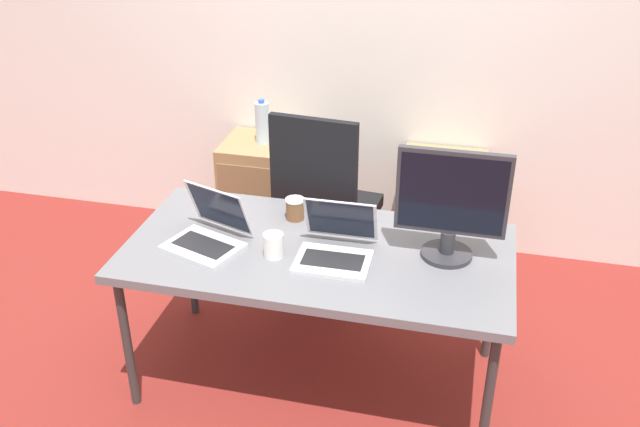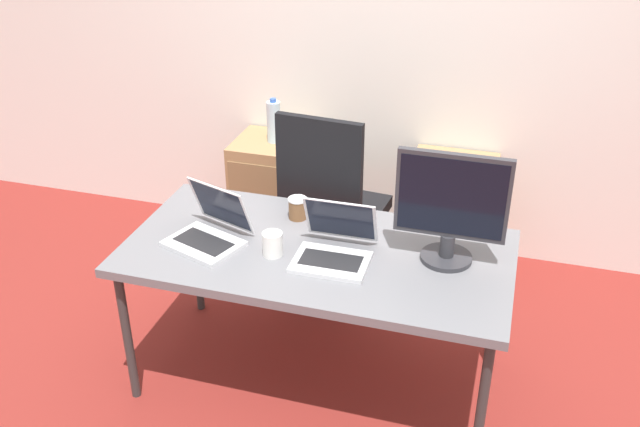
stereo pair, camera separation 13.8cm
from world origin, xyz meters
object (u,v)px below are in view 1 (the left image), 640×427
cabinet_right (440,212)px  water_bottle (262,123)px  laptop_right (336,247)px  cabinet_left (265,193)px  office_chair (325,225)px  laptop_left (208,233)px  coffee_cup_brown (295,209)px  coffee_cup_white (274,245)px  monitor (451,204)px

cabinet_right → water_bottle: size_ratio=2.53×
laptop_right → cabinet_right: bearing=73.4°
laptop_right → cabinet_left: bearing=120.2°
office_chair → laptop_right: office_chair is taller
cabinet_left → cabinet_right: (1.05, 0.00, 0.00)m
laptop_left → coffee_cup_brown: laptop_left is taller
office_chair → water_bottle: size_ratio=4.14×
cabinet_right → coffee_cup_white: size_ratio=6.41×
monitor → coffee_cup_brown: (-0.70, 0.16, -0.19)m
office_chair → coffee_cup_white: 0.89m
cabinet_left → water_bottle: water_bottle is taller
laptop_left → cabinet_right: bearing=53.2°
office_chair → water_bottle: office_chair is taller
coffee_cup_brown → monitor: bearing=-13.1°
coffee_cup_white → monitor: bearing=13.4°
laptop_right → coffee_cup_white: (-0.25, -0.05, 0.00)m
water_bottle → cabinet_right: bearing=-0.1°
coffee_cup_white → cabinet_right: bearing=64.0°
water_bottle → laptop_left: 1.22m
office_chair → monitor: (0.67, -0.66, 0.54)m
laptop_left → monitor: 1.03m
laptop_right → coffee_cup_brown: (-0.25, 0.28, 0.00)m
office_chair → coffee_cup_white: office_chair is taller
water_bottle → coffee_cup_brown: (0.44, -0.92, -0.03)m
cabinet_right → laptop_left: (-0.91, -1.21, 0.43)m
laptop_right → monitor: bearing=14.5°
water_bottle → laptop_right: (0.69, -1.20, -0.03)m
cabinet_right → coffee_cup_brown: 1.18m
office_chair → coffee_cup_brown: office_chair is taller
water_bottle → coffee_cup_white: size_ratio=2.53×
laptop_left → laptop_right: size_ratio=1.21×
cabinet_left → laptop_right: bearing=-59.8°
laptop_left → office_chair: bearing=67.3°
monitor → coffee_cup_white: bearing=-166.6°
cabinet_left → office_chair: bearing=-41.8°
water_bottle → laptop_right: bearing=-59.9°
cabinet_left → cabinet_right: 1.05m
office_chair → cabinet_right: 0.72m
monitor → water_bottle: bearing=136.6°
laptop_left → coffee_cup_white: size_ratio=3.76×
coffee_cup_white → laptop_left: bearing=173.7°
laptop_right → monitor: (0.45, 0.12, 0.19)m
cabinet_left → water_bottle: bearing=90.0°
cabinet_left → coffee_cup_brown: coffee_cup_brown is taller
cabinet_right → monitor: monitor is taller
cabinet_right → laptop_left: laptop_left is taller
office_chair → coffee_cup_brown: size_ratio=10.79×
cabinet_left → laptop_left: laptop_left is taller
laptop_right → coffee_cup_white: 0.26m
water_bottle → coffee_cup_brown: size_ratio=2.61×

